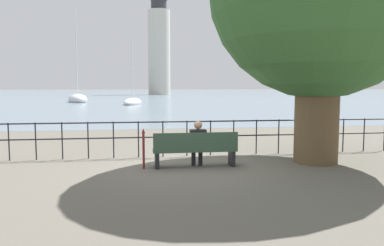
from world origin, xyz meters
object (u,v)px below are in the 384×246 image
Objects in this scene: park_bench at (195,150)px; seated_person_left at (198,141)px; closed_umbrella at (144,146)px; harbor_lighthouse at (159,47)px; sailboat_1 at (133,102)px; sailboat_2 at (78,99)px.

seated_person_left is (0.08, 0.08, 0.21)m from park_bench.
closed_umbrella is (-1.30, 0.01, 0.12)m from park_bench.
harbor_lighthouse is (6.33, 99.16, 12.97)m from closed_umbrella.
sailboat_1 is 64.12m from harbor_lighthouse.
sailboat_2 is (-9.72, 44.77, -0.25)m from seated_person_left.
park_bench is 1.81× the size of seated_person_left.
sailboat_2 is at bearing 145.86° from sailboat_1.
sailboat_1 is 0.62× the size of sailboat_2.
park_bench is 45.87m from sailboat_2.
sailboat_2 is (-9.64, 44.85, -0.05)m from park_bench.
park_bench is at bearing -133.78° from seated_person_left.
closed_umbrella is 0.12× the size of sailboat_1.
harbor_lighthouse reaches higher than seated_person_left.
harbor_lighthouse reaches higher than closed_umbrella.
park_bench is at bearing -95.12° from sailboat_2.
harbor_lighthouse reaches higher than sailboat_2.
closed_umbrella is 36.81m from sailboat_1.
closed_umbrella is 45.61m from sailboat_2.
park_bench is at bearing -0.56° from closed_umbrella.
sailboat_2 is at bearing 102.25° from seated_person_left.
harbor_lighthouse reaches higher than sailboat_1.
closed_umbrella is at bearing -93.65° from harbor_lighthouse.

